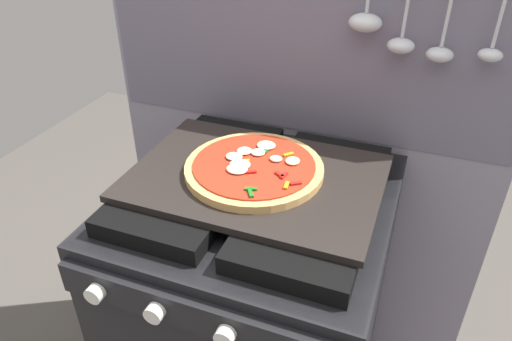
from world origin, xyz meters
TOP-DOWN VIEW (x-y plane):
  - kitchen_backsplash at (0.00, 0.33)m, footprint 1.10×0.09m
  - stove at (-0.00, -0.00)m, footprint 0.60×0.64m
  - baking_tray at (0.00, 0.00)m, footprint 0.54×0.38m
  - pizza_left at (-0.01, 0.01)m, footprint 0.30×0.30m

SIDE VIEW (x-z plane):
  - stove at x=0.00m, z-range 0.00..0.90m
  - kitchen_backsplash at x=0.00m, z-range 0.01..1.56m
  - baking_tray at x=0.00m, z-range 0.90..0.92m
  - pizza_left at x=-0.01m, z-range 0.91..0.94m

